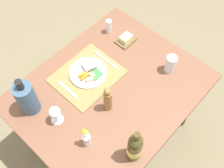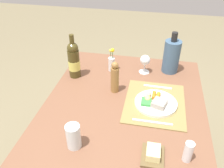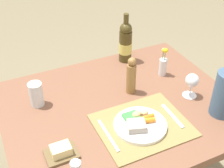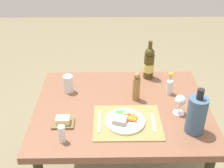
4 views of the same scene
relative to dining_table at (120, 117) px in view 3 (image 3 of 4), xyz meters
The scene contains 11 objects.
dining_table is the anchor object (origin of this frame).
placemat 0.19m from the dining_table, 81.62° to the right, with size 0.40×0.34×0.01m, color olive.
dinner_plate 0.20m from the dining_table, 87.05° to the right, with size 0.24×0.24×0.05m.
fork 0.24m from the dining_table, 130.60° to the right, with size 0.01×0.21×0.01m, color silver.
knife 0.27m from the dining_table, 45.20° to the right, with size 0.02×0.17×0.01m, color silver.
flower_vase 0.39m from the dining_table, 23.34° to the left, with size 0.04×0.04×0.17m.
pepper_mill 0.21m from the dining_table, 38.38° to the left, with size 0.05×0.05×0.20m.
water_tumbler 0.43m from the dining_table, 153.76° to the left, with size 0.07×0.07×0.12m.
wine_bottle 0.47m from the dining_table, 59.82° to the left, with size 0.08×0.08×0.29m.
wine_glass 0.40m from the dining_table, 12.98° to the right, with size 0.07×0.07×0.13m.
butter_dish 0.41m from the dining_table, 153.07° to the right, with size 0.13×0.10×0.05m.
Camera 3 is at (-0.53, -1.02, 1.69)m, focal length 48.99 mm.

